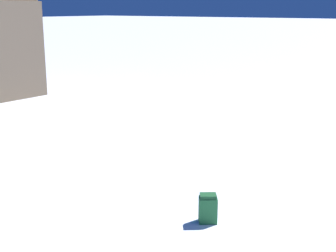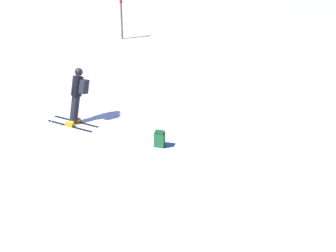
# 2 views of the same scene
# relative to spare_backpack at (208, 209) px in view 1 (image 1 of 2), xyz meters

# --- Properties ---
(spare_backpack) EXTENTS (0.36, 0.37, 0.50)m
(spare_backpack) POSITION_rel_spare_backpack_xyz_m (0.00, 0.00, 0.00)
(spare_backpack) COLOR #236633
(spare_backpack) RESTS_ON ground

